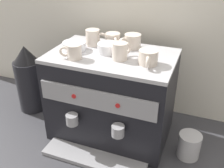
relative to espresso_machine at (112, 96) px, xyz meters
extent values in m
plane|color=#38383D|center=(0.00, 0.00, -0.22)|extent=(4.00, 4.00, 0.00)
cube|color=silver|center=(0.00, 0.32, 0.28)|extent=(2.80, 0.03, 1.00)
cube|color=black|center=(0.00, 0.00, -0.01)|extent=(0.58, 0.37, 0.43)
cube|color=#B7B7BC|center=(0.00, 0.00, 0.22)|extent=(0.58, 0.37, 0.02)
cube|color=#939399|center=(0.00, -0.19, 0.09)|extent=(0.53, 0.01, 0.09)
cylinder|color=red|center=(-0.10, -0.19, 0.09)|extent=(0.02, 0.01, 0.02)
cylinder|color=red|center=(0.10, -0.19, 0.09)|extent=(0.02, 0.01, 0.02)
cube|color=#939399|center=(0.00, -0.23, -0.21)|extent=(0.49, 0.12, 0.02)
cylinder|color=#939399|center=(-0.11, -0.21, -0.03)|extent=(0.06, 0.06, 0.05)
cylinder|color=#939399|center=(0.11, -0.21, -0.03)|extent=(0.06, 0.06, 0.05)
cylinder|color=beige|center=(0.05, -0.04, 0.26)|extent=(0.07, 0.07, 0.08)
torus|color=beige|center=(0.07, 0.00, 0.26)|extent=(0.03, 0.05, 0.05)
cylinder|color=beige|center=(0.18, -0.04, 0.25)|extent=(0.08, 0.08, 0.06)
torus|color=beige|center=(0.19, -0.09, 0.25)|extent=(0.02, 0.05, 0.05)
cylinder|color=beige|center=(-0.13, -0.10, 0.26)|extent=(0.06, 0.06, 0.07)
torus|color=beige|center=(-0.17, -0.12, 0.26)|extent=(0.05, 0.03, 0.05)
cylinder|color=beige|center=(0.06, 0.11, 0.26)|extent=(0.08, 0.08, 0.07)
torus|color=beige|center=(0.03, 0.08, 0.26)|extent=(0.05, 0.05, 0.05)
cylinder|color=beige|center=(-0.04, 0.12, 0.25)|extent=(0.07, 0.07, 0.06)
torus|color=beige|center=(-0.01, 0.08, 0.25)|extent=(0.04, 0.05, 0.05)
cylinder|color=beige|center=(-0.13, 0.08, 0.26)|extent=(0.07, 0.07, 0.08)
torus|color=beige|center=(-0.08, 0.09, 0.26)|extent=(0.06, 0.02, 0.06)
cylinder|color=white|center=(-0.02, 0.02, 0.25)|extent=(0.10, 0.10, 0.04)
cylinder|color=white|center=(-0.02, 0.02, 0.23)|extent=(0.05, 0.05, 0.01)
cylinder|color=white|center=(-0.19, -0.01, 0.24)|extent=(0.11, 0.11, 0.04)
cylinder|color=white|center=(-0.19, -0.01, 0.23)|extent=(0.06, 0.06, 0.01)
cylinder|color=black|center=(-0.53, 0.04, -0.07)|extent=(0.15, 0.15, 0.30)
cone|color=black|center=(-0.53, 0.04, 0.13)|extent=(0.14, 0.14, 0.09)
cylinder|color=#B7B7BC|center=(0.40, -0.04, -0.16)|extent=(0.10, 0.10, 0.12)
camera|label=1|loc=(0.40, -1.03, 0.68)|focal=41.73mm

